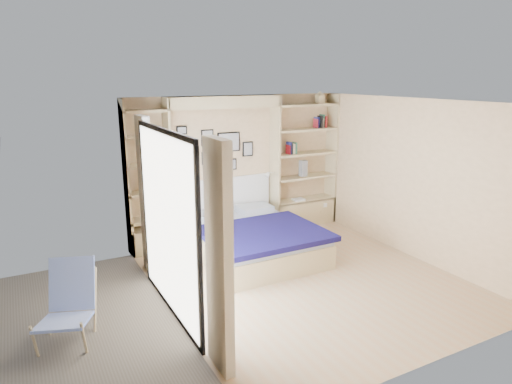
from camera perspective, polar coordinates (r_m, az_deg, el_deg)
ground at (r=6.70m, az=6.13°, el=-10.71°), size 4.50×4.50×0.00m
room_shell at (r=7.41m, az=-2.73°, el=0.68°), size 4.50×4.50×4.50m
bed at (r=7.36m, az=-0.40°, el=-5.88°), size 1.79×2.22×1.07m
photo_gallery at (r=7.91m, az=-5.40°, el=5.41°), size 1.48×0.02×0.82m
reading_lamps at (r=7.86m, az=-3.66°, el=1.65°), size 1.92×0.12×0.15m
shelf_decor at (r=8.47m, az=4.75°, el=6.62°), size 3.53×0.23×2.03m
deck at (r=5.74m, az=-26.79°, el=-16.86°), size 3.20×4.00×0.05m
deck_chair at (r=5.53m, az=-22.42°, el=-12.74°), size 0.77×0.98×0.86m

